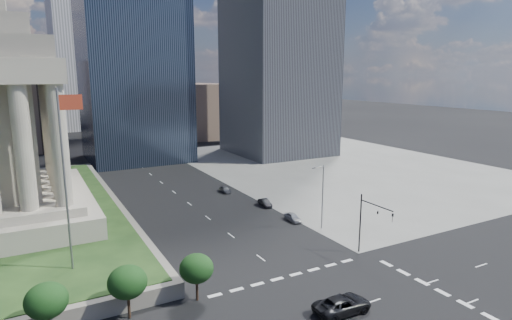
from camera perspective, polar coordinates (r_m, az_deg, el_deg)
ground at (r=129.70m, az=-16.84°, el=0.47°), size 500.00×500.00×0.00m
sidewalk_ne at (r=113.36m, az=11.17°, el=-0.76°), size 68.00×90.00×0.03m
flagpole at (r=50.23m, az=-24.04°, el=-1.32°), size 2.52×0.24×20.00m
midrise_glass at (r=123.32m, az=-16.22°, el=13.99°), size 26.00×26.00×60.00m
building_filler_ne at (r=165.83m, az=-8.30°, el=6.58°), size 20.00×30.00×20.00m
building_filler_nw at (r=155.43m, az=-30.43°, el=6.33°), size 24.00×30.00×28.00m
traffic_signal_ne at (r=57.01m, az=15.00°, el=-7.50°), size 0.30×5.74×8.00m
street_lamp_north at (r=65.60m, az=8.76°, el=-4.39°), size 2.13×0.22×10.00m
pickup_truck at (r=45.55m, az=11.46°, el=-18.37°), size 2.84×6.13×1.70m
parked_sedan_near at (r=69.93m, az=4.94°, el=-7.60°), size 1.81×3.88×1.28m
parked_sedan_mid at (r=77.32m, az=1.20°, el=-5.72°), size 1.70×3.90×1.25m
parked_sedan_far at (r=86.35m, az=-4.14°, el=-3.94°), size 1.56×3.63×1.22m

